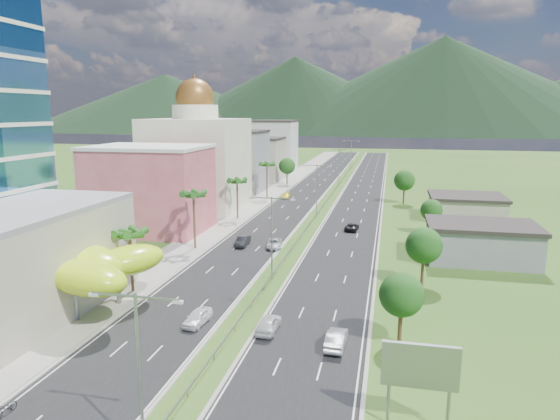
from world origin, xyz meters
The scene contains 37 objects.
ground centered at (0.00, 0.00, 0.00)m, with size 500.00×500.00×0.00m, color #2D5119.
road_left centered at (-7.50, 90.00, 0.02)m, with size 11.00×260.00×0.04m, color black.
road_right centered at (7.50, 90.00, 0.02)m, with size 11.00×260.00×0.04m, color black.
sidewalk_left centered at (-17.00, 90.00, 0.06)m, with size 7.00×260.00×0.12m, color gray.
median_guardrail centered at (0.00, 71.99, 0.62)m, with size 0.10×216.06×0.76m.
streetlight_median_a centered at (0.00, -25.00, 6.75)m, with size 6.04×0.25×11.00m.
streetlight_median_b centered at (0.00, 10.00, 6.75)m, with size 6.04×0.25×11.00m.
streetlight_median_c centered at (0.00, 50.00, 6.75)m, with size 6.04×0.25×11.00m.
streetlight_median_d centered at (0.00, 95.00, 6.75)m, with size 6.04×0.25×11.00m.
streetlight_median_e centered at (0.00, 140.00, 6.75)m, with size 6.04×0.25×11.00m.
lime_canopy centered at (-20.00, -4.00, 4.99)m, with size 18.00×15.00×7.40m.
pink_shophouse centered at (-28.00, 32.00, 7.50)m, with size 20.00×15.00×15.00m, color #BB4C5A.
domed_building centered at (-28.00, 55.00, 11.35)m, with size 20.00×20.00×28.70m.
midrise_grey centered at (-27.00, 80.00, 8.00)m, with size 16.00×15.00×16.00m, color gray.
midrise_beige centered at (-27.00, 102.00, 6.50)m, with size 16.00×15.00×13.00m, color #A09A83.
midrise_white centered at (-27.00, 125.00, 9.00)m, with size 16.00×15.00×18.00m, color silver.
billboard centered at (17.00, -18.00, 4.42)m, with size 5.20×0.35×6.20m.
shed_near centered at (28.00, 25.00, 2.50)m, with size 15.00×10.00×5.00m, color gray.
shed_far centered at (30.00, 55.00, 2.20)m, with size 14.00×12.00×4.40m, color #A09A83.
palm_tree_b centered at (-15.50, 2.00, 7.06)m, with size 3.60×3.60×8.10m.
palm_tree_c centered at (-15.50, 22.00, 8.50)m, with size 3.60×3.60×9.60m.
palm_tree_d centered at (-15.50, 45.00, 7.54)m, with size 3.60×3.60×8.60m.
palm_tree_e centered at (-15.50, 70.00, 8.31)m, with size 3.60×3.60×9.40m.
leafy_tree_lfar centered at (-15.50, 95.00, 5.58)m, with size 4.90×4.90×8.05m.
leafy_tree_ra centered at (16.00, -5.00, 4.78)m, with size 4.20×4.20×6.90m.
leafy_tree_rb centered at (19.00, 12.00, 5.18)m, with size 4.55×4.55×7.47m.
leafy_tree_rc centered at (22.00, 40.00, 4.37)m, with size 3.85×3.85×6.33m.
leafy_tree_rd centered at (18.00, 70.00, 5.58)m, with size 4.90×4.90×8.05m.
mountain_ridge centered at (60.00, 450.00, 0.00)m, with size 860.00×140.00×90.00m, color black, non-canonical shape.
car_white_near_left centered at (-4.26, -5.25, 0.78)m, with size 1.76×4.37×1.49m, color white.
car_dark_left centered at (-8.49, 25.07, 0.82)m, with size 1.65×4.73×1.56m, color black.
car_silver_mid_left centered at (-3.20, 25.10, 0.73)m, with size 2.30×5.00×1.39m, color #B4B7BC.
car_yellow_far_left centered at (-10.85, 71.00, 0.68)m, with size 1.80×4.43×1.29m, color yellow.
car_white_near_right centered at (3.30, -5.29, 0.84)m, with size 1.88×4.67×1.59m, color white.
car_silver_right centered at (10.22, -7.21, 0.83)m, with size 1.67×4.78×1.58m, color #ADB0B5.
car_dark_far_right centered at (8.08, 39.88, 0.69)m, with size 2.16×4.68×1.30m, color black.
motorcycle centered at (-11.89, -22.98, 0.67)m, with size 0.59×1.96×1.26m, color black.
Camera 1 is at (14.39, -50.43, 21.56)m, focal length 32.00 mm.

